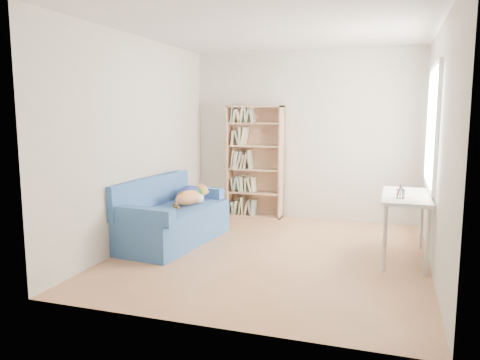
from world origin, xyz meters
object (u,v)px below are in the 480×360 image
Objects in this scene: desk at (406,202)px; pen_cup at (401,193)px; bookshelf at (255,166)px; sofa at (172,217)px.

pen_cup reaches higher than desk.
bookshelf is 10.51× the size of pen_cup.
sofa is at bearing -176.80° from desk.
pen_cup is (-0.07, -0.25, 0.14)m from desk.
sofa is 10.51× the size of pen_cup.
desk is (2.84, 0.16, 0.35)m from sofa.
sofa is 2.86m from desk.
desk is at bearing -35.31° from bookshelf.
desk is at bearing 8.91° from sofa.
desk is at bearing 75.01° from pen_cup.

